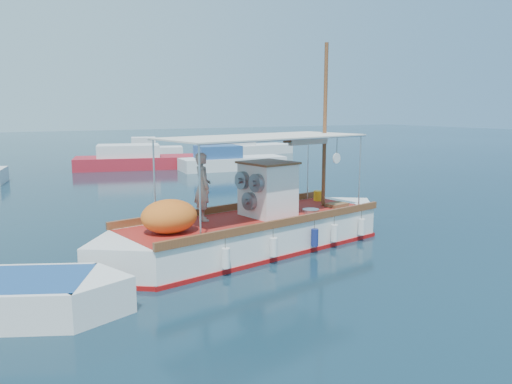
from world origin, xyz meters
TOP-DOWN VIEW (x-y plane):
  - ground at (0.00, 0.00)m, footprint 160.00×160.00m
  - fishing_caique at (-0.79, -0.30)m, footprint 9.93×4.01m
  - bg_boat_n at (2.18, 20.25)m, footprint 10.27×5.13m
  - bg_boat_ne at (6.71, 16.85)m, footprint 7.03×2.75m
  - bg_boat_e at (12.39, 26.12)m, footprint 8.51×3.09m
  - bg_boat_far_n at (4.84, 28.10)m, footprint 5.21×3.26m

SIDE VIEW (x-z plane):
  - ground at x=0.00m, z-range 0.00..0.00m
  - bg_boat_n at x=2.18m, z-range -0.41..1.39m
  - bg_boat_ne at x=6.71m, z-range -0.41..1.39m
  - bg_boat_e at x=12.39m, z-range -0.41..1.39m
  - bg_boat_far_n at x=4.84m, z-range -0.41..1.39m
  - fishing_caique at x=-0.79m, z-range -2.53..3.63m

